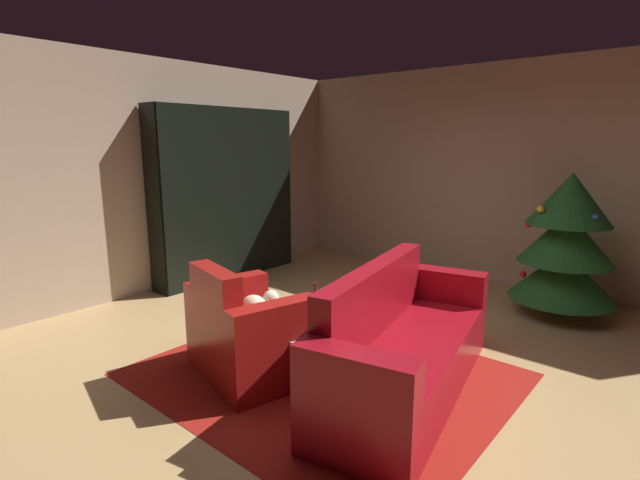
% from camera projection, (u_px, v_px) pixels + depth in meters
% --- Properties ---
extents(ground_plane, '(7.41, 7.41, 0.00)m').
position_uv_depth(ground_plane, '(352.00, 363.00, 3.92)').
color(ground_plane, tan).
extents(wall_back, '(6.16, 0.06, 2.77)m').
position_uv_depth(wall_back, '(501.00, 175.00, 5.96)').
color(wall_back, tan).
rests_on(wall_back, ground).
extents(wall_left, '(0.06, 6.30, 2.77)m').
position_uv_depth(wall_left, '(146.00, 178.00, 5.57)').
color(wall_left, tan).
rests_on(wall_left, ground).
extents(area_rug, '(2.65, 2.25, 0.01)m').
position_uv_depth(area_rug, '(324.00, 374.00, 3.72)').
color(area_rug, maroon).
rests_on(area_rug, ground).
extents(bookshelf_unit, '(0.33, 2.12, 2.23)m').
position_uv_depth(bookshelf_unit, '(235.00, 195.00, 6.32)').
color(bookshelf_unit, black).
rests_on(bookshelf_unit, ground).
extents(armchair_red, '(1.08, 0.90, 0.90)m').
position_uv_depth(armchair_red, '(247.00, 335.00, 3.67)').
color(armchair_red, maroon).
rests_on(armchair_red, ground).
extents(couch_red, '(1.13, 2.19, 0.92)m').
position_uv_depth(couch_red, '(403.00, 349.00, 3.44)').
color(couch_red, maroon).
rests_on(couch_red, ground).
extents(coffee_table, '(0.74, 0.74, 0.41)m').
position_uv_depth(coffee_table, '(314.00, 329.00, 3.66)').
color(coffee_table, black).
rests_on(coffee_table, ground).
extents(book_stack_on_table, '(0.23, 0.17, 0.14)m').
position_uv_depth(book_stack_on_table, '(309.00, 317.00, 3.62)').
color(book_stack_on_table, '#C73B2D').
rests_on(book_stack_on_table, coffee_table).
extents(bottle_on_table, '(0.07, 0.07, 0.28)m').
position_uv_depth(bottle_on_table, '(315.00, 302.00, 3.83)').
color(bottle_on_table, maroon).
rests_on(bottle_on_table, coffee_table).
extents(decorated_tree, '(1.04, 1.04, 1.50)m').
position_uv_depth(decorated_tree, '(566.00, 243.00, 4.86)').
color(decorated_tree, brown).
rests_on(decorated_tree, ground).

